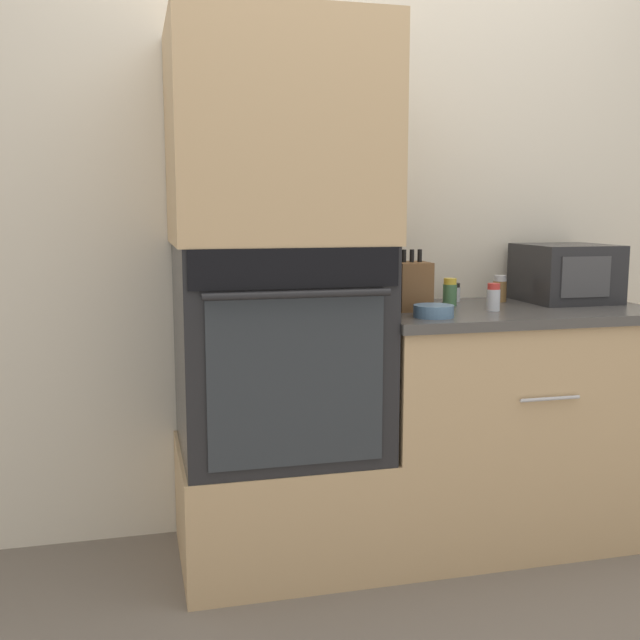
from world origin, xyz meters
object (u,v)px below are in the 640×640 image
Objects in this scene: wall_oven at (278,348)px; condiment_jar_far at (493,297)px; bowl at (434,311)px; condiment_jar_mid at (450,292)px; condiment_jar_back at (500,289)px; microwave at (566,273)px; condiment_jar_near at (454,292)px; knife_block at (411,286)px.

wall_oven is 0.79m from condiment_jar_far.
bowl is 0.31m from condiment_jar_mid.
wall_oven is at bearing -170.23° from condiment_jar_back.
condiment_jar_mid and condiment_jar_back have the same top height.
wall_oven reaches higher than condiment_jar_far.
condiment_jar_back is at bearing 168.10° from microwave.
condiment_jar_mid is (0.67, 0.09, 0.16)m from wall_oven.
condiment_jar_near is (-0.42, 0.11, -0.08)m from microwave.
condiment_jar_mid is (0.18, 0.08, -0.04)m from knife_block.
condiment_jar_far is at bearing -122.14° from condiment_jar_back.
knife_block reaches higher than condiment_jar_near.
condiment_jar_near is (0.26, 0.20, -0.05)m from knife_block.
condiment_jar_near is at bearing 160.38° from condiment_jar_back.
wall_oven is 5.27× the size of bowl.
condiment_jar_mid is (-0.07, -0.13, 0.02)m from condiment_jar_near.
microwave is at bearing -15.03° from condiment_jar_near.
microwave reaches higher than bowl.
condiment_jar_mid is at bearing 56.35° from bowl.
wall_oven is 0.53m from knife_block.
knife_block is 2.21× the size of condiment_jar_far.
wall_oven is 2.15× the size of microwave.
condiment_jar_near is at bearing 94.24° from condiment_jar_far.
wall_oven is at bearing -172.29° from condiment_jar_mid.
condiment_jar_near is at bearing 164.97° from microwave.
condiment_jar_near is (0.75, 0.22, 0.15)m from wall_oven.
wall_oven is at bearing 161.26° from bowl.
bowl is at bearing -141.68° from condiment_jar_back.
microwave is 3.23× the size of condiment_jar_back.
bowl is 1.91× the size of condiment_jar_near.
condiment_jar_far is 0.95× the size of condiment_jar_back.
condiment_jar_mid is 1.00× the size of condiment_jar_back.
condiment_jar_back is (0.14, 0.23, 0.00)m from condiment_jar_far.
condiment_jar_mid is (-0.49, -0.01, -0.06)m from microwave.
condiment_jar_mid reaches higher than condiment_jar_far.
microwave reaches higher than condiment_jar_far.
condiment_jar_mid is 1.05× the size of condiment_jar_far.
wall_oven is 0.70m from condiment_jar_mid.
microwave is (1.17, 0.10, 0.23)m from wall_oven.
bowl is (-0.67, -0.27, -0.09)m from microwave.
bowl is at bearing -160.16° from condiment_jar_far.
microwave is 0.27m from condiment_jar_back.
condiment_jar_mid is at bearing 120.32° from condiment_jar_far.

